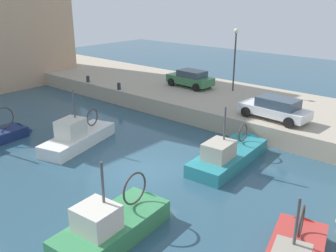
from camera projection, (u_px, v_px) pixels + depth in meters
The scene contains 10 objects.
water_surface at pixel (145, 171), 18.94m from camera, with size 80.00×80.00×0.00m, color #2D5166.
quay_wall at pixel (255, 109), 26.93m from camera, with size 9.00×56.00×1.20m, color #ADA08C.
fishing_boat_green at pixel (119, 230), 14.01m from camera, with size 5.54×2.31×4.10m.
fishing_boat_white at pixel (82, 141), 22.34m from camera, with size 6.22×3.15×4.19m.
fishing_boat_teal at pixel (231, 159), 20.01m from camera, with size 6.48×2.30×4.15m.
parked_car_green at pixel (190, 78), 30.51m from camera, with size 2.00×4.02×1.39m.
parked_car_white at pixel (275, 108), 22.70m from camera, with size 2.11×4.39×1.38m.
mooring_bollard_mid at pixel (119, 86), 29.82m from camera, with size 0.28×0.28×0.55m, color #2D2D33.
mooring_bollard_north at pixel (88, 79), 32.28m from camera, with size 0.28×0.28×0.55m, color #2D2D33.
quay_streetlamp at pixel (235, 49), 28.44m from camera, with size 0.36×0.36×4.83m.
Camera 1 is at (-12.12, -12.03, 8.60)m, focal length 39.74 mm.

